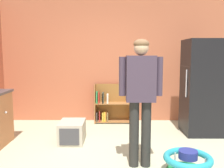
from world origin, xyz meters
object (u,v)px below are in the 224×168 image
at_px(refrigerator, 203,87).
at_px(bookshelf, 110,106).
at_px(baby_walker, 188,163).
at_px(pet_carrier, 72,132).
at_px(standing_person, 141,91).

distance_m(refrigerator, bookshelf, 1.98).
bearing_deg(bookshelf, refrigerator, -23.27).
xyz_separation_m(baby_walker, pet_carrier, (-1.63, 1.18, 0.02)).
relative_size(bookshelf, standing_person, 0.50).
height_order(standing_person, pet_carrier, standing_person).
height_order(refrigerator, standing_person, refrigerator).
bearing_deg(standing_person, refrigerator, 46.96).
bearing_deg(standing_person, baby_walker, -25.00).
xyz_separation_m(standing_person, baby_walker, (0.57, -0.26, -0.86)).
bearing_deg(baby_walker, refrigerator, 65.67).
xyz_separation_m(refrigerator, pet_carrier, (-2.40, -0.51, -0.71)).
relative_size(standing_person, pet_carrier, 3.08).
bearing_deg(pet_carrier, baby_walker, -35.79).
xyz_separation_m(bookshelf, baby_walker, (0.99, -2.45, -0.21)).
distance_m(bookshelf, pet_carrier, 1.44).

